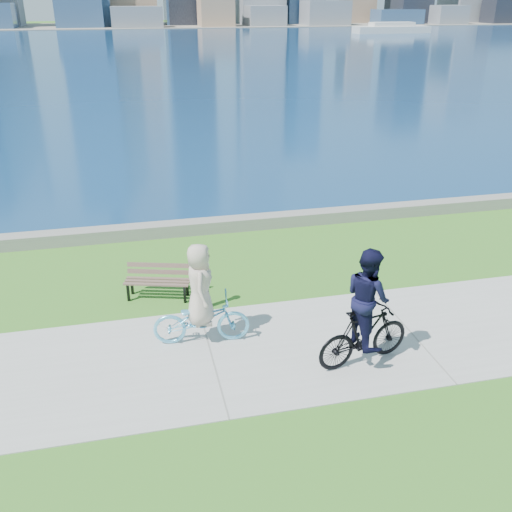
{
  "coord_description": "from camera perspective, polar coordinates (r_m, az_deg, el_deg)",
  "views": [
    {
      "loc": [
        -5.18,
        -8.79,
        6.13
      ],
      "look_at": [
        -2.72,
        1.92,
        1.1
      ],
      "focal_mm": 40.0,
      "sensor_mm": 36.0,
      "label": 1
    }
  ],
  "objects": [
    {
      "name": "ground",
      "position": [
        11.9,
        15.14,
        -7.37
      ],
      "size": [
        320.0,
        320.0,
        0.0
      ],
      "primitive_type": "plane",
      "color": "#306B1C",
      "rests_on": "ground"
    },
    {
      "name": "concrete_path",
      "position": [
        11.9,
        15.14,
        -7.33
      ],
      "size": [
        80.0,
        3.5,
        0.02
      ],
      "primitive_type": "cube",
      "color": "#A3A39E",
      "rests_on": "ground"
    },
    {
      "name": "seawall",
      "position": [
        16.94,
        5.75,
        3.89
      ],
      "size": [
        90.0,
        0.5,
        0.35
      ],
      "primitive_type": "cube",
      "color": "slate",
      "rests_on": "ground"
    },
    {
      "name": "bay_water",
      "position": [
        81.18,
        -9.83,
        19.96
      ],
      "size": [
        320.0,
        131.0,
        0.01
      ],
      "primitive_type": "cube",
      "color": "navy",
      "rests_on": "ground"
    },
    {
      "name": "far_shore",
      "position": [
        139.01,
        -11.61,
        21.66
      ],
      "size": [
        320.0,
        30.0,
        0.12
      ],
      "primitive_type": "cube",
      "color": "slate",
      "rests_on": "ground"
    },
    {
      "name": "ferry_far",
      "position": [
        111.65,
        13.39,
        21.26
      ],
      "size": [
        13.49,
        3.85,
        1.83
      ],
      "color": "silver",
      "rests_on": "ground"
    },
    {
      "name": "park_bench",
      "position": [
        12.76,
        -9.77,
        -2.21
      ],
      "size": [
        1.51,
        0.88,
        0.74
      ],
      "rotation": [
        0.0,
        0.0,
        -0.29
      ],
      "color": "black",
      "rests_on": "ground"
    },
    {
      "name": "bollard_lamp",
      "position": [
        12.11,
        -5.05,
        -2.55
      ],
      "size": [
        0.18,
        0.18,
        1.09
      ],
      "color": "black",
      "rests_on": "ground"
    },
    {
      "name": "cyclist_woman",
      "position": [
        10.86,
        -5.55,
        -5.09
      ],
      "size": [
        0.84,
        1.9,
        2.04
      ],
      "rotation": [
        0.0,
        0.0,
        1.46
      ],
      "color": "#62C4EF",
      "rests_on": "ground"
    },
    {
      "name": "cyclist_man",
      "position": [
        10.3,
        10.92,
        -6.0
      ],
      "size": [
        0.91,
        1.93,
        2.26
      ],
      "rotation": [
        0.0,
        0.0,
        1.78
      ],
      "color": "black",
      "rests_on": "ground"
    }
  ]
}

